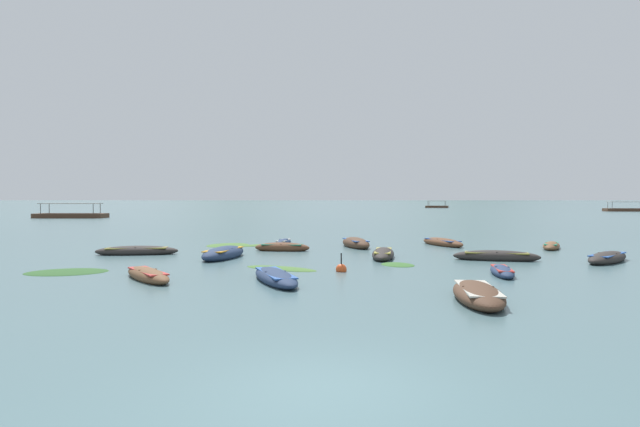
{
  "coord_description": "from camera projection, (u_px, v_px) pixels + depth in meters",
  "views": [
    {
      "loc": [
        0.16,
        -8.45,
        3.06
      ],
      "look_at": [
        -1.78,
        48.1,
        1.47
      ],
      "focal_mm": 29.7,
      "sensor_mm": 36.0,
      "label": 1
    }
  ],
  "objects": [
    {
      "name": "rowboat_11",
      "position": [
        551.0,
        246.0,
        32.34
      ],
      "size": [
        2.33,
        3.61,
        0.53
      ],
      "color": "brown",
      "rests_on": "ground"
    },
    {
      "name": "rowboat_2",
      "position": [
        137.0,
        251.0,
        28.97
      ],
      "size": [
        4.57,
        1.93,
        0.6
      ],
      "color": "#2D2826",
      "rests_on": "ground"
    },
    {
      "name": "rowboat_10",
      "position": [
        478.0,
        294.0,
        15.79
      ],
      "size": [
        1.64,
        4.2,
        0.63
      ],
      "color": "#4C3323",
      "rests_on": "ground"
    },
    {
      "name": "mooring_buoy",
      "position": [
        341.0,
        269.0,
        22.18
      ],
      "size": [
        0.46,
        0.46,
        0.91
      ],
      "color": "#DB4C1E",
      "rests_on": "ground"
    },
    {
      "name": "rowboat_1",
      "position": [
        275.0,
        277.0,
        19.44
      ],
      "size": [
        2.66,
        4.64,
        0.55
      ],
      "color": "navy",
      "rests_on": "ground"
    },
    {
      "name": "rowboat_7",
      "position": [
        356.0,
        243.0,
        33.41
      ],
      "size": [
        2.28,
        4.36,
        0.76
      ],
      "color": "#4C3323",
      "rests_on": "ground"
    },
    {
      "name": "rowboat_0",
      "position": [
        442.0,
        242.0,
        34.59
      ],
      "size": [
        2.67,
        4.58,
        0.61
      ],
      "color": "brown",
      "rests_on": "ground"
    },
    {
      "name": "weed_patch_2",
      "position": [
        398.0,
        265.0,
        24.39
      ],
      "size": [
        2.06,
        2.29,
        0.14
      ],
      "primitive_type": "ellipsoid",
      "rotation": [
        0.0,
        0.0,
        0.42
      ],
      "color": "#38662D",
      "rests_on": "ground"
    },
    {
      "name": "mountain_2",
      "position": [
        467.0,
        158.0,
        2113.34
      ],
      "size": [
        842.58,
        842.58,
        333.72
      ],
      "primitive_type": "cone",
      "color": "#56665B",
      "rests_on": "ground"
    },
    {
      "name": "ferry_1",
      "position": [
        626.0,
        209.0,
        127.8
      ],
      "size": [
        10.13,
        4.79,
        2.54
      ],
      "color": "#4C3323",
      "rests_on": "ground"
    },
    {
      "name": "ground_plane",
      "position": [
        338.0,
        200.0,
        1507.07
      ],
      "size": [
        6000.0,
        6000.0,
        0.0
      ],
      "primitive_type": "plane",
      "color": "slate"
    },
    {
      "name": "rowboat_4",
      "position": [
        282.0,
        247.0,
        31.03
      ],
      "size": [
        3.35,
        1.4,
        0.62
      ],
      "color": "brown",
      "rests_on": "ground"
    },
    {
      "name": "weed_patch_4",
      "position": [
        67.0,
        272.0,
        21.97
      ],
      "size": [
        3.75,
        3.04,
        0.14
      ],
      "primitive_type": "ellipsoid",
      "rotation": [
        0.0,
        0.0,
        0.24
      ],
      "color": "#2D5628",
      "rests_on": "ground"
    },
    {
      "name": "rowboat_13",
      "position": [
        607.0,
        258.0,
        25.56
      ],
      "size": [
        3.81,
        4.06,
        0.62
      ],
      "color": "#2D2826",
      "rests_on": "ground"
    },
    {
      "name": "weed_patch_5",
      "position": [
        262.0,
        245.0,
        34.56
      ],
      "size": [
        3.44,
        2.69,
        0.14
      ],
      "primitive_type": "ellipsoid",
      "rotation": [
        0.0,
        0.0,
        0.51
      ],
      "color": "#477033",
      "rests_on": "ground"
    },
    {
      "name": "rowboat_8",
      "position": [
        283.0,
        242.0,
        35.3
      ],
      "size": [
        1.14,
        3.09,
        0.47
      ],
      "color": "navy",
      "rests_on": "ground"
    },
    {
      "name": "weed_patch_3",
      "position": [
        228.0,
        245.0,
        34.64
      ],
      "size": [
        3.41,
        3.92,
        0.14
      ],
      "primitive_type": "ellipsoid",
      "rotation": [
        0.0,
        0.0,
        1.3
      ],
      "color": "#477033",
      "rests_on": "ground"
    },
    {
      "name": "rowboat_9",
      "position": [
        496.0,
        256.0,
        26.22
      ],
      "size": [
        4.3,
        1.91,
        0.63
      ],
      "color": "#2D2826",
      "rests_on": "ground"
    },
    {
      "name": "rowboat_3",
      "position": [
        502.0,
        271.0,
        21.22
      ],
      "size": [
        1.23,
        3.18,
        0.44
      ],
      "color": "navy",
      "rests_on": "ground"
    },
    {
      "name": "ferry_0",
      "position": [
        437.0,
        206.0,
        176.48
      ],
      "size": [
        7.87,
        5.08,
        2.54
      ],
      "color": "#4C3323",
      "rests_on": "ground"
    },
    {
      "name": "rowboat_6",
      "position": [
        148.0,
        275.0,
        19.99
      ],
      "size": [
        3.17,
        3.76,
        0.54
      ],
      "color": "brown",
      "rests_on": "ground"
    },
    {
      "name": "mountain_1",
      "position": [
        233.0,
        164.0,
        2354.55
      ],
      "size": [
        887.32,
        887.32,
        316.0
      ],
      "primitive_type": "cone",
      "color": "#56665B",
      "rests_on": "ground"
    },
    {
      "name": "rowboat_5",
      "position": [
        383.0,
        254.0,
        27.38
      ],
      "size": [
        1.63,
        4.51,
        0.61
      ],
      "color": "#2D2826",
      "rests_on": "ground"
    },
    {
      "name": "rowboat_12",
      "position": [
        224.0,
        253.0,
        27.22
      ],
      "size": [
        2.17,
        4.55,
        0.75
      ],
      "color": "navy",
      "rests_on": "ground"
    },
    {
      "name": "weed_patch_6",
      "position": [
        281.0,
        269.0,
        23.07
      ],
      "size": [
        3.75,
        2.79,
        0.14
      ],
      "primitive_type": "ellipsoid",
      "rotation": [
        0.0,
        0.0,
        2.66
      ],
      "color": "#477033",
      "rests_on": "ground"
    },
    {
      "name": "ferry_2",
      "position": [
        71.0,
        215.0,
        83.99
      ],
      "size": [
        10.97,
        3.89,
        2.54
      ],
      "color": "#4C3323",
      "rests_on": "ground"
    }
  ]
}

